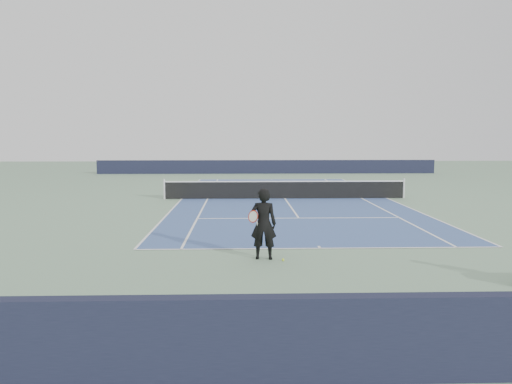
{
  "coord_description": "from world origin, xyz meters",
  "views": [
    {
      "loc": [
        -2.35,
        -26.33,
        3.33
      ],
      "look_at": [
        -1.74,
        -6.53,
        1.1
      ],
      "focal_mm": 35.0,
      "sensor_mm": 36.0,
      "label": 1
    }
  ],
  "objects": [
    {
      "name": "tennis_player",
      "position": [
        -1.74,
        -13.05,
        0.97
      ],
      "size": [
        0.84,
        0.59,
        1.94
      ],
      "color": "black",
      "rests_on": "ground"
    },
    {
      "name": "court_surface",
      "position": [
        0.0,
        0.0,
        0.01
      ],
      "size": [
        10.97,
        23.77,
        0.01
      ],
      "primitive_type": "cube",
      "color": "#3A548A",
      "rests_on": "ground"
    },
    {
      "name": "tennis_ball",
      "position": [
        -1.23,
        -13.32,
        0.04
      ],
      "size": [
        0.07,
        0.07,
        0.07
      ],
      "primitive_type": "sphere",
      "color": "#CAE22E",
      "rests_on": "ground"
    },
    {
      "name": "windscreen_near",
      "position": [
        0.0,
        -19.88,
        0.6
      ],
      "size": [
        30.0,
        0.25,
        1.2
      ],
      "primitive_type": "cube",
      "color": "black",
      "rests_on": "ground"
    },
    {
      "name": "ground",
      "position": [
        0.0,
        0.0,
        0.0
      ],
      "size": [
        80.0,
        80.0,
        0.0
      ],
      "primitive_type": "plane",
      "color": "gray"
    },
    {
      "name": "tennis_net",
      "position": [
        0.0,
        0.0,
        0.5
      ],
      "size": [
        12.9,
        0.1,
        1.07
      ],
      "color": "silver",
      "rests_on": "ground"
    },
    {
      "name": "windscreen_far",
      "position": [
        0.0,
        17.88,
        0.6
      ],
      "size": [
        30.0,
        0.25,
        1.2
      ],
      "primitive_type": "cube",
      "color": "black",
      "rests_on": "ground"
    }
  ]
}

